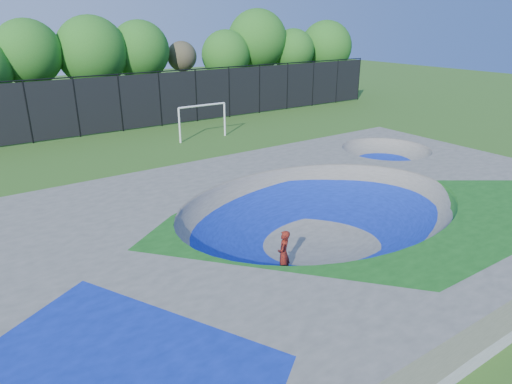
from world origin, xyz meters
The scene contains 7 objects.
ground centered at (0.00, 0.00, 0.00)m, with size 120.00×120.00×0.00m, color #2F5E1A.
skate_deck centered at (0.00, 0.00, 0.75)m, with size 22.00×14.00×1.50m, color gray.
skater centered at (-2.68, -1.21, 0.77)m, with size 0.56×0.37×1.55m, color red.
skateboard centered at (-2.68, -1.21, 0.03)m, with size 0.78×0.22×0.05m, color black.
soccer_goal centered at (3.65, 15.66, 1.61)m, with size 3.51×0.12×2.32m.
fence centered at (0.00, 21.00, 2.10)m, with size 48.09×0.09×4.04m.
treeline centered at (-2.19, 26.34, 5.07)m, with size 53.15×7.47×8.56m.
Camera 1 is at (-10.49, -11.00, 7.57)m, focal length 32.00 mm.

